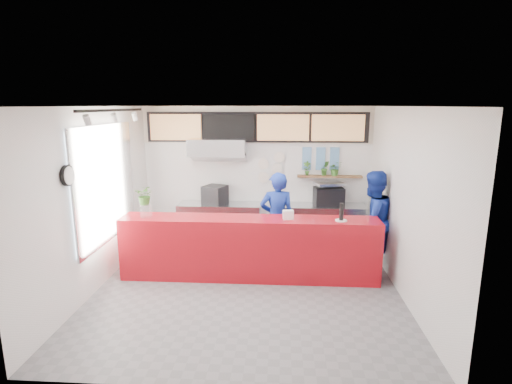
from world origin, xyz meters
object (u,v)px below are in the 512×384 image
at_px(panini_oven, 215,195).
at_px(espresso_machine, 329,196).
at_px(pepper_mill, 342,212).
at_px(service_counter, 249,248).
at_px(staff_center, 277,219).
at_px(staff_right, 372,220).

height_order(panini_oven, espresso_machine, panini_oven).
relative_size(espresso_machine, pepper_mill, 2.07).
xyz_separation_m(service_counter, panini_oven, (-0.90, 1.80, 0.55)).
bearing_deg(panini_oven, espresso_machine, 22.64).
relative_size(service_counter, staff_center, 2.49).
bearing_deg(staff_right, espresso_machine, -91.58).
height_order(service_counter, panini_oven, panini_oven).
bearing_deg(service_counter, staff_right, 14.75).
height_order(service_counter, staff_right, staff_right).
relative_size(staff_center, staff_right, 0.97).
bearing_deg(staff_center, staff_right, 169.83).
bearing_deg(panini_oven, service_counter, -40.88).
bearing_deg(staff_right, service_counter, -15.44).
bearing_deg(service_counter, staff_center, 53.63).
bearing_deg(pepper_mill, staff_right, 44.78).
height_order(espresso_machine, staff_center, staff_center).
xyz_separation_m(espresso_machine, pepper_mill, (-0.00, -1.87, 0.17)).
bearing_deg(pepper_mill, espresso_machine, 89.95).
distance_m(service_counter, staff_center, 0.88).
relative_size(espresso_machine, staff_center, 0.34).
height_order(service_counter, staff_center, staff_center).
relative_size(panini_oven, staff_right, 0.24).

